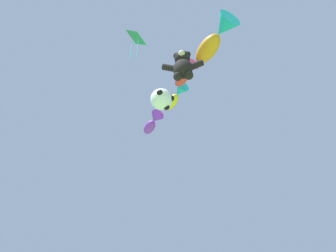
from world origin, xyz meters
The scene contains 7 objects.
teddy_bear_kite centered at (1.11, 5.78, 10.54)m, with size 1.70×0.75×1.73m.
soccer_ball_kite centered at (0.23, 6.07, 8.94)m, with size 0.91×0.90×0.83m.
fish_kite_tangerine centered at (2.60, 5.60, 12.01)m, with size 2.11×2.50×1.00m.
fish_kite_crimson centered at (1.19, 7.02, 11.64)m, with size 1.35×1.52×0.64m.
fish_kite_goldfin centered at (0.53, 8.66, 11.94)m, with size 1.58×1.89×0.68m.
fish_kite_violet centered at (-0.86, 9.84, 11.34)m, with size 1.44×1.76×0.70m.
diamond_kite centered at (-1.24, 6.37, 14.10)m, with size 0.89×0.99×2.65m.
Camera 1 is at (1.31, -0.45, 1.67)m, focal length 28.00 mm.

